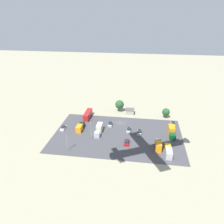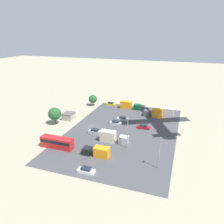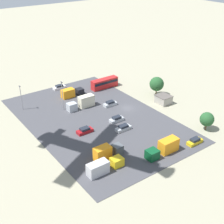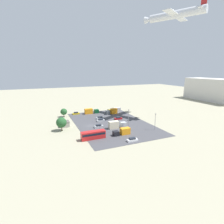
{
  "view_description": "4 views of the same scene",
  "coord_description": "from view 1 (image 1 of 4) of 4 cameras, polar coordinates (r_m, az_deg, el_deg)",
  "views": [
    {
      "loc": [
        -9.73,
        95.7,
        50.12
      ],
      "look_at": [
        -0.35,
        31.45,
        20.28
      ],
      "focal_mm": 35.0,
      "sensor_mm": 36.0,
      "label": 1
    },
    {
      "loc": [
        66.59,
        30.98,
        32.72
      ],
      "look_at": [
        1.22,
        8.36,
        7.19
      ],
      "focal_mm": 35.0,
      "sensor_mm": 36.0,
      "label": 2
    },
    {
      "loc": [
        -66.85,
        54.38,
        44.08
      ],
      "look_at": [
        -5.36,
        9.85,
        4.03
      ],
      "focal_mm": 50.0,
      "sensor_mm": 36.0,
      "label": 3
    },
    {
      "loc": [
        82.11,
        -22.78,
        27.87
      ],
      "look_at": [
        2.75,
        11.3,
        6.72
      ],
      "focal_mm": 28.0,
      "sensor_mm": 36.0,
      "label": 4
    }
  ],
  "objects": [
    {
      "name": "parked_car_5",
      "position": [
        99.72,
        7.16,
        -5.24
      ],
      "size": [
        1.82,
        4.49,
        1.49
      ],
      "color": "#ADB2B7",
      "rests_on": "ground"
    },
    {
      "name": "parked_car_1",
      "position": [
        105.7,
        -0.45,
        -3.19
      ],
      "size": [
        1.83,
        4.36,
        1.52
      ],
      "rotation": [
        0.0,
        0.0,
        3.14
      ],
      "color": "#ADB2B7",
      "rests_on": "ground"
    },
    {
      "name": "shed_building",
      "position": [
        117.95,
        4.69,
        0.16
      ],
      "size": [
        4.6,
        4.22,
        2.64
      ],
      "color": "#9E998E",
      "rests_on": "ground"
    },
    {
      "name": "parked_car_0",
      "position": [
        105.01,
        -12.59,
        -4.07
      ],
      "size": [
        1.73,
        4.43,
        1.42
      ],
      "rotation": [
        0.0,
        0.0,
        3.14
      ],
      "color": "silver",
      "rests_on": "ground"
    },
    {
      "name": "parked_truck_4",
      "position": [
        87.74,
        14.54,
        -9.95
      ],
      "size": [
        2.31,
        8.92,
        2.92
      ],
      "rotation": [
        0.0,
        0.0,
        3.14
      ],
      "color": "gold",
      "rests_on": "ground"
    },
    {
      "name": "light_pole_lot_centre",
      "position": [
        87.42,
        -11.77,
        -7.44
      ],
      "size": [
        0.9,
        0.28,
        7.8
      ],
      "color": "gray",
      "rests_on": "ground"
    },
    {
      "name": "bus",
      "position": [
        113.49,
        -6.34,
        -0.65
      ],
      "size": [
        2.6,
        10.03,
        3.31
      ],
      "color": "red",
      "rests_on": "ground"
    },
    {
      "name": "parked_car_4",
      "position": [
        110.15,
        15.63,
        -2.96
      ],
      "size": [
        1.74,
        4.45,
        1.52
      ],
      "rotation": [
        0.0,
        0.0,
        3.14
      ],
      "color": "gold",
      "rests_on": "ground"
    },
    {
      "name": "tree_near_shed",
      "position": [
        119.46,
        1.99,
        1.97
      ],
      "size": [
        4.77,
        4.77,
        6.43
      ],
      "color": "brown",
      "rests_on": "ground"
    },
    {
      "name": "parked_truck_2",
      "position": [
        90.12,
        12.01,
        -8.46
      ],
      "size": [
        2.32,
        7.4,
        3.46
      ],
      "rotation": [
        0.0,
        0.0,
        3.14
      ],
      "color": "#4C5156",
      "rests_on": "ground"
    },
    {
      "name": "parking_lot_surface",
      "position": [
        98.09,
        1.45,
        -6.03
      ],
      "size": [
        56.77,
        36.34,
        0.08
      ],
      "color": "#424247",
      "rests_on": "ground"
    },
    {
      "name": "parked_truck_0",
      "position": [
        101.36,
        15.33,
        -4.9
      ],
      "size": [
        2.53,
        9.12,
        3.29
      ],
      "color": "#0C4723",
      "rests_on": "ground"
    },
    {
      "name": "parked_truck_1",
      "position": [
        102.48,
        -8.34,
        -4.0
      ],
      "size": [
        2.42,
        7.71,
        2.85
      ],
      "rotation": [
        0.0,
        0.0,
        3.14
      ],
      "color": "black",
      "rests_on": "ground"
    },
    {
      "name": "parked_car_3",
      "position": [
        101.02,
        4.39,
        -4.68
      ],
      "size": [
        1.82,
        4.26,
        1.54
      ],
      "color": "#ADB2B7",
      "rests_on": "ground"
    },
    {
      "name": "parked_car_2",
      "position": [
        91.95,
        3.85,
        -7.9
      ],
      "size": [
        1.98,
        4.43,
        1.48
      ],
      "rotation": [
        0.0,
        0.0,
        3.14
      ],
      "color": "maroon",
      "rests_on": "ground"
    },
    {
      "name": "light_pole_lot_edge",
      "position": [
        93.43,
        -5.51,
        -4.27
      ],
      "size": [
        0.9,
        0.28,
        9.12
      ],
      "color": "gray",
      "rests_on": "ground"
    },
    {
      "name": "tree_apron_mid",
      "position": [
        115.74,
        13.91,
        -0.01
      ],
      "size": [
        3.89,
        3.89,
        5.15
      ],
      "color": "brown",
      "rests_on": "ground"
    },
    {
      "name": "ground_plane",
      "position": [
        108.47,
        2.22,
        -2.86
      ],
      "size": [
        400.0,
        400.0,
        0.0
      ],
      "primitive_type": "plane",
      "color": "gray"
    },
    {
      "name": "parked_truck_3",
      "position": [
        99.24,
        -3.46,
        -4.58
      ],
      "size": [
        2.35,
        8.97,
        3.53
      ],
      "color": "#ADB2B7",
      "rests_on": "ground"
    }
  ]
}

